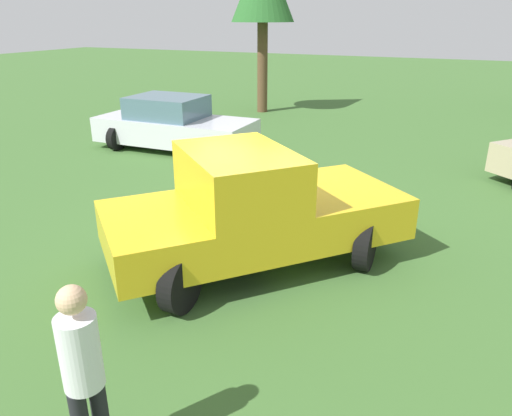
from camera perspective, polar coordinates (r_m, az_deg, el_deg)
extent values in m
plane|color=#3D662D|center=(8.65, -1.96, -2.85)|extent=(80.00, 80.00, 0.00)
cylinder|color=black|center=(8.77, 6.33, 0.14)|extent=(0.78, 0.22, 0.78)
cylinder|color=black|center=(7.48, 12.71, -4.25)|extent=(0.78, 0.22, 0.78)
cylinder|color=black|center=(7.85, -12.08, -2.90)|extent=(0.78, 0.22, 0.78)
cylinder|color=black|center=(6.37, -8.84, -8.77)|extent=(0.78, 0.22, 0.78)
cube|color=gold|center=(7.93, 8.87, 0.26)|extent=(2.66, 2.67, 0.64)
cube|color=gold|center=(7.11, -1.97, 1.24)|extent=(2.39, 2.43, 1.40)
cube|color=slate|center=(6.97, -2.02, 4.63)|extent=(2.13, 2.17, 0.48)
cube|color=gold|center=(7.02, -8.70, -2.85)|extent=(2.92, 2.91, 0.60)
cube|color=silver|center=(8.47, 13.53, -0.56)|extent=(1.38, 1.50, 0.16)
cylinder|color=black|center=(14.15, -2.54, 8.41)|extent=(0.68, 0.20, 0.68)
cylinder|color=black|center=(12.82, -5.59, 6.92)|extent=(0.68, 0.20, 0.68)
cylinder|color=black|center=(15.65, -12.49, 9.23)|extent=(0.68, 0.20, 0.68)
cylinder|color=black|center=(14.46, -16.06, 7.88)|extent=(0.68, 0.20, 0.68)
cube|color=silver|center=(14.16, -9.42, 9.00)|extent=(1.87, 4.52, 0.68)
cube|color=slate|center=(14.16, -10.37, 11.59)|extent=(1.62, 2.00, 0.60)
cylinder|color=silver|center=(4.15, -19.95, -15.62)|extent=(0.35, 0.35, 0.64)
sphere|color=#D8AD84|center=(3.90, -20.85, -10.04)|extent=(0.23, 0.23, 0.23)
cylinder|color=brown|center=(19.52, 0.76, 16.08)|extent=(0.40, 0.40, 3.34)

